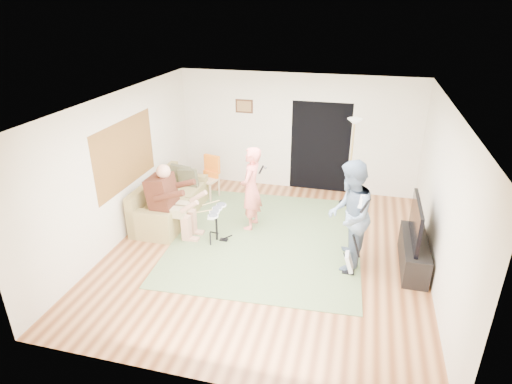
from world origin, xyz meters
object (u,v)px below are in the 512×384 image
Objects in this scene: drum_kit at (217,227)px; singer at (251,189)px; sofa at (168,205)px; torchiere_lamp at (352,147)px; tv_cabinet at (414,253)px; dining_chair at (209,183)px; guitar_spare at (350,262)px; guitarist at (349,215)px; television at (416,222)px.

drum_kit is 0.40× the size of singer.
sofa is 1.25× the size of singer.
tv_cabinet is (1.22, -2.21, -1.07)m from torchiere_lamp.
dining_chair is at bearing 157.32° from tv_cabinet.
sofa reaches higher than guitar_spare.
dining_chair reaches higher than tv_cabinet.
singer is 0.89× the size of guitarist.
singer is (0.49, 0.66, 0.54)m from drum_kit.
torchiere_lamp is at bearing 117.93° from television.
singer is 1.81m from dining_chair.
television reaches higher than drum_kit.
singer is 1.39× the size of television.
drum_kit is 0.91× the size of guitar_spare.
drum_kit is at bearing -179.88° from television.
dining_chair is 0.80× the size of television.
sofa is 3.83m from guitarist.
singer is 2.36m from guitar_spare.
tv_cabinet is 0.60m from television.
guitar_spare is 1.13m from tv_cabinet.
sofa is 4.82m from television.
sofa is 4.04m from torchiere_lamp.
television is (4.74, -0.64, 0.57)m from sofa.
television is at bearing -7.72° from sofa.
drum_kit is at bearing -135.84° from torchiere_lamp.
sofa is at bearing 163.57° from guitar_spare.
guitarist is 3.83m from dining_chair.
sofa is at bearing -156.36° from torchiere_lamp.
torchiere_lamp is 2.00× the size of dining_chair.
tv_cabinet is at bearing 81.30° from singer.
dining_chair is (-3.28, 2.27, 0.13)m from guitar_spare.
torchiere_lamp reaches higher than drum_kit.
singer is at bearing 53.31° from drum_kit.
torchiere_lamp is at bearing 44.16° from drum_kit.
sofa is at bearing 153.32° from drum_kit.
drum_kit is at bearing -179.89° from tv_cabinet.
tv_cabinet is 1.17× the size of television.
sofa is 3.15× the size of drum_kit.
guitar_spare is (0.08, -0.25, -0.72)m from guitarist.
guitar_spare is at bearing -155.65° from tv_cabinet.
dining_chair is at bearing -172.56° from torchiere_lamp.
tv_cabinet is (3.01, -0.65, -0.58)m from singer.
dining_chair is at bearing -127.82° from singer.
guitarist is at bearing 68.93° from singer.
singer reaches higher than guitar_spare.
guitar_spare reaches higher than tv_cabinet.
drum_kit is 3.50m from television.
singer reaches higher than sofa.
tv_cabinet is at bearing 102.86° from guitarist.
torchiere_lamp is 1.61× the size of television.
drum_kit is 2.48m from guitarist.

